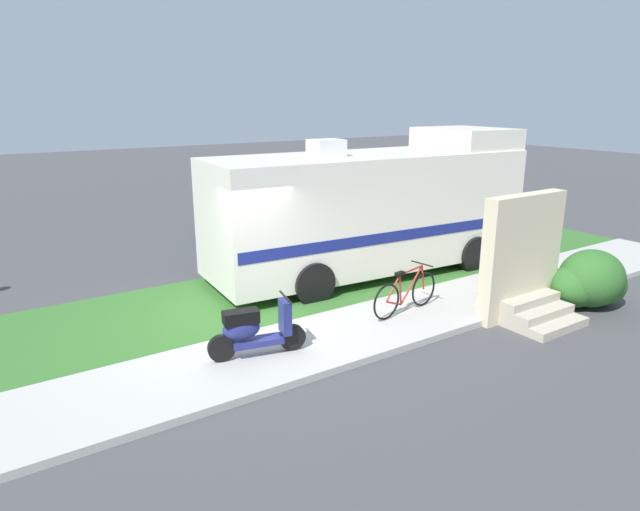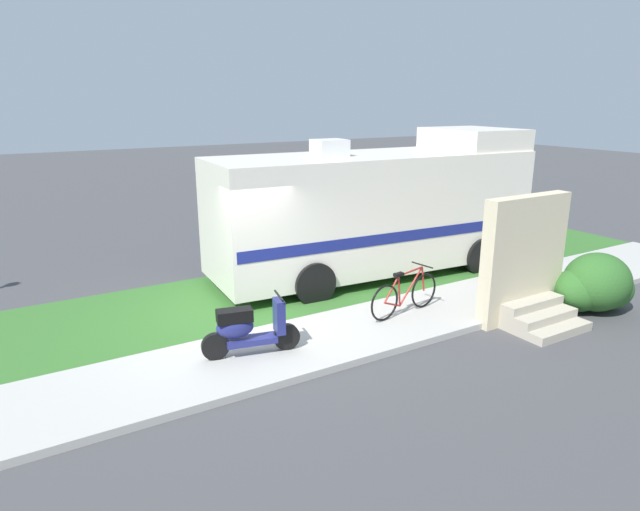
# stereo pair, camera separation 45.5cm
# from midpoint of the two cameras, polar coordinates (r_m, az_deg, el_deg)

# --- Properties ---
(ground_plane) EXTENTS (80.00, 80.00, 0.00)m
(ground_plane) POSITION_cam_midpoint_polar(r_m,az_deg,el_deg) (10.29, -8.49, -7.77)
(ground_plane) COLOR #424244
(sidewalk) EXTENTS (24.00, 2.00, 0.12)m
(sidewalk) POSITION_cam_midpoint_polar(r_m,az_deg,el_deg) (9.28, -5.27, -9.97)
(sidewalk) COLOR #ADAAA3
(sidewalk) RESTS_ON ground
(grass_strip) EXTENTS (24.00, 3.40, 0.08)m
(grass_strip) POSITION_cam_midpoint_polar(r_m,az_deg,el_deg) (11.56, -11.70, -5.01)
(grass_strip) COLOR #336628
(grass_strip) RESTS_ON ground
(motorhome_rv) EXTENTS (7.78, 2.93, 3.39)m
(motorhome_rv) POSITION_cam_midpoint_polar(r_m,az_deg,el_deg) (13.08, 4.43, 4.87)
(motorhome_rv) COLOR silver
(motorhome_rv) RESTS_ON ground
(scooter) EXTENTS (1.58, 0.62, 0.97)m
(scooter) POSITION_cam_midpoint_polar(r_m,az_deg,el_deg) (8.91, -8.35, -7.57)
(scooter) COLOR black
(scooter) RESTS_ON ground
(bicycle) EXTENTS (1.78, 0.52, 0.90)m
(bicycle) POSITION_cam_midpoint_polar(r_m,az_deg,el_deg) (10.68, 7.64, -3.90)
(bicycle) COLOR black
(bicycle) RESTS_ON ground
(pickup_truck_near) EXTENTS (5.29, 2.47, 1.90)m
(pickup_truck_near) POSITION_cam_midpoint_polar(r_m,az_deg,el_deg) (17.84, -1.88, 5.91)
(pickup_truck_near) COLOR #1E478C
(pickup_truck_near) RESTS_ON ground
(porch_steps) EXTENTS (2.00, 1.26, 2.40)m
(porch_steps) POSITION_cam_midpoint_polar(r_m,az_deg,el_deg) (11.12, 19.36, -1.39)
(porch_steps) COLOR #B2A893
(porch_steps) RESTS_ON ground
(bush_by_porch) EXTENTS (1.64, 1.23, 1.16)m
(bush_by_porch) POSITION_cam_midpoint_polar(r_m,az_deg,el_deg) (12.30, 25.13, -2.43)
(bush_by_porch) COLOR #2D6026
(bush_by_porch) RESTS_ON ground
(bottle_green) EXTENTS (0.06, 0.06, 0.24)m
(bottle_green) POSITION_cam_midpoint_polar(r_m,az_deg,el_deg) (12.47, 18.55, -3.07)
(bottle_green) COLOR navy
(bottle_green) RESTS_ON ground
(bottle_spare) EXTENTS (0.08, 0.08, 0.23)m
(bottle_spare) POSITION_cam_midpoint_polar(r_m,az_deg,el_deg) (11.48, 14.82, -4.42)
(bottle_spare) COLOR #B2B2B7
(bottle_spare) RESTS_ON ground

